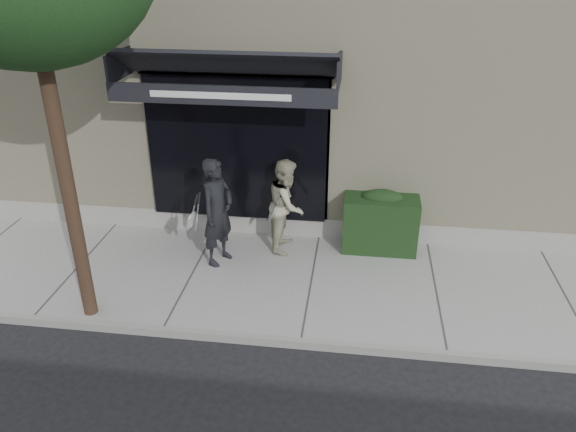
# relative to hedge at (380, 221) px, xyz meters

# --- Properties ---
(ground) EXTENTS (80.00, 80.00, 0.00)m
(ground) POSITION_rel_hedge_xyz_m (-1.10, -1.25, -0.66)
(ground) COLOR black
(ground) RESTS_ON ground
(sidewalk) EXTENTS (20.00, 3.00, 0.12)m
(sidewalk) POSITION_rel_hedge_xyz_m (-1.10, -1.25, -0.60)
(sidewalk) COLOR gray
(sidewalk) RESTS_ON ground
(curb) EXTENTS (20.00, 0.10, 0.14)m
(curb) POSITION_rel_hedge_xyz_m (-1.10, -2.80, -0.59)
(curb) COLOR gray
(curb) RESTS_ON ground
(building_facade) EXTENTS (14.30, 8.04, 5.64)m
(building_facade) POSITION_rel_hedge_xyz_m (-1.11, 3.71, 2.08)
(building_facade) COLOR beige
(building_facade) RESTS_ON ground
(hedge) EXTENTS (1.30, 0.70, 1.14)m
(hedge) POSITION_rel_hedge_xyz_m (0.00, 0.00, 0.00)
(hedge) COLOR black
(hedge) RESTS_ON sidewalk
(pedestrian_front) EXTENTS (0.83, 0.85, 1.88)m
(pedestrian_front) POSITION_rel_hedge_xyz_m (-2.73, -0.83, 0.40)
(pedestrian_front) COLOR black
(pedestrian_front) RESTS_ON sidewalk
(pedestrian_back) EXTENTS (0.68, 0.85, 1.68)m
(pedestrian_back) POSITION_rel_hedge_xyz_m (-1.65, -0.19, 0.30)
(pedestrian_back) COLOR #B0AD8C
(pedestrian_back) RESTS_ON sidewalk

